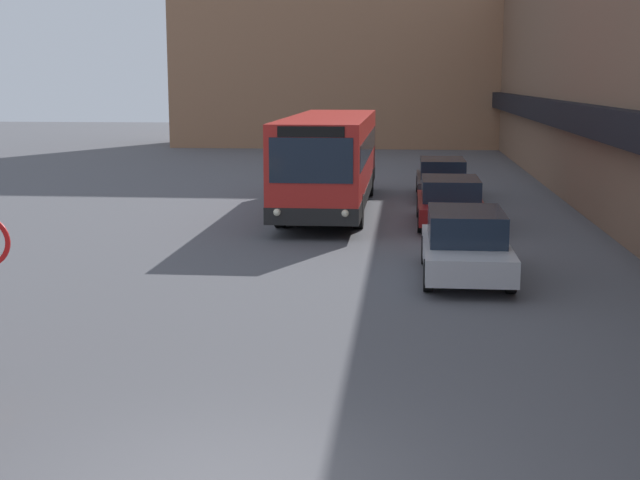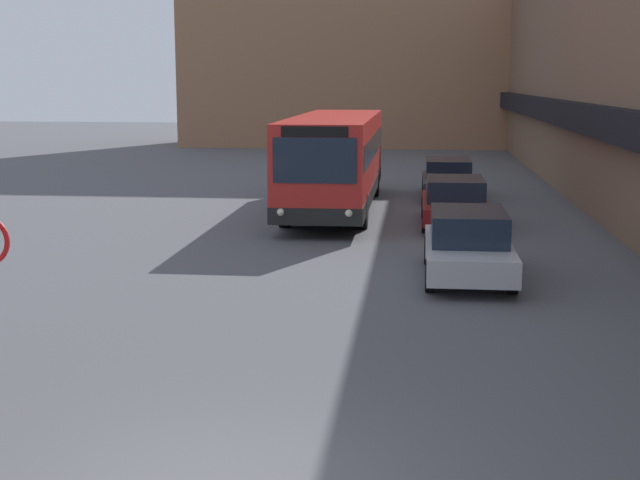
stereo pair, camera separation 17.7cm
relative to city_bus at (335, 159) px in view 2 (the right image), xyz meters
The scene contains 5 objects.
building_backdrop_far 30.90m from the city_bus, 88.88° to the left, with size 26.00×8.00×16.80m.
city_bus is the anchor object (origin of this frame).
parked_car_front 10.61m from the city_bus, 68.99° to the right, with size 1.84×4.42×1.46m.
parked_car_middle 4.77m from the city_bus, 35.82° to the right, with size 1.92×4.53×1.39m.
parked_car_back 5.30m from the city_bus, 43.38° to the left, with size 1.84×4.85×1.40m.
Camera 2 is at (2.07, -8.50, 4.23)m, focal length 50.00 mm.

